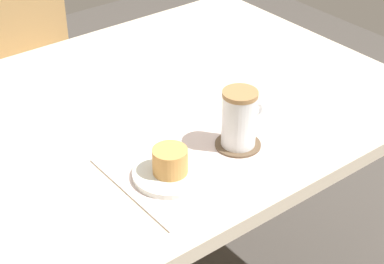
# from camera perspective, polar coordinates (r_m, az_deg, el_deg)

# --- Properties ---
(dining_table) EXTENTS (1.38, 0.92, 0.73)m
(dining_table) POSITION_cam_1_polar(r_m,az_deg,el_deg) (1.58, -5.44, -0.36)
(dining_table) COLOR beige
(dining_table) RESTS_ON ground_plane
(wooden_chair) EXTENTS (0.44, 0.44, 0.95)m
(wooden_chair) POSITION_cam_1_polar(r_m,az_deg,el_deg) (2.30, -14.18, 5.79)
(wooden_chair) COLOR tan
(wooden_chair) RESTS_ON ground_plane
(placemat) EXTENTS (0.39, 0.29, 0.00)m
(placemat) POSITION_cam_1_polar(r_m,az_deg,el_deg) (1.37, 1.02, -2.40)
(placemat) COLOR silver
(placemat) RESTS_ON dining_table
(pastry_plate) EXTENTS (0.16, 0.16, 0.01)m
(pastry_plate) POSITION_cam_1_polar(r_m,az_deg,el_deg) (1.32, -1.93, -3.75)
(pastry_plate) COLOR silver
(pastry_plate) RESTS_ON placemat
(pastry) EXTENTS (0.07, 0.07, 0.05)m
(pastry) POSITION_cam_1_polar(r_m,az_deg,el_deg) (1.30, -1.96, -2.58)
(pastry) COLOR tan
(pastry) RESTS_ON pastry_plate
(coffee_coaster) EXTENTS (0.10, 0.10, 0.00)m
(coffee_coaster) POSITION_cam_1_polar(r_m,az_deg,el_deg) (1.41, 4.10, -1.10)
(coffee_coaster) COLOR brown
(coffee_coaster) RESTS_ON placemat
(coffee_mug) EXTENTS (0.11, 0.08, 0.13)m
(coffee_mug) POSITION_cam_1_polar(r_m,az_deg,el_deg) (1.38, 4.28, 1.26)
(coffee_mug) COLOR white
(coffee_mug) RESTS_ON coffee_coaster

